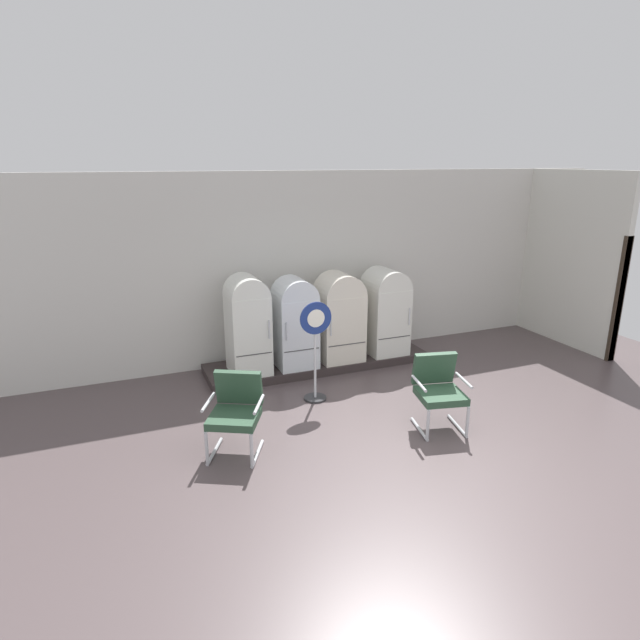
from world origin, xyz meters
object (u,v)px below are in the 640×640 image
refrigerator_1 (295,320)px  sign_stand (315,353)px  refrigerator_3 (385,309)px  armchair_right (438,387)px  refrigerator_0 (248,322)px  refrigerator_2 (339,315)px  armchair_left (236,409)px

refrigerator_1 → sign_stand: size_ratio=0.99×
refrigerator_3 → armchair_right: refrigerator_3 is taller
sign_stand → refrigerator_1: bearing=86.3°
refrigerator_1 → refrigerator_0: bearing=178.3°
refrigerator_3 → refrigerator_1: bearing=-178.3°
refrigerator_0 → armchair_right: refrigerator_0 is taller
refrigerator_1 → refrigerator_2: (0.76, 0.02, 0.00)m
refrigerator_0 → sign_stand: bearing=-57.4°
refrigerator_0 → armchair_left: bearing=-108.7°
refrigerator_3 → armchair_left: 3.65m
refrigerator_0 → refrigerator_2: refrigerator_0 is taller
refrigerator_2 → armchair_right: 2.40m
refrigerator_1 → sign_stand: (-0.07, -1.03, -0.18)m
refrigerator_0 → armchair_right: (1.81, -2.36, -0.40)m
refrigerator_3 → armchair_right: bearing=-102.6°
refrigerator_0 → armchair_right: 3.00m
refrigerator_2 → sign_stand: 1.35m
refrigerator_1 → armchair_left: refrigerator_1 is taller
refrigerator_2 → armchair_right: (0.31, -2.35, -0.35)m
refrigerator_3 → sign_stand: bearing=-147.1°
refrigerator_3 → refrigerator_2: bearing=-177.9°
refrigerator_1 → armchair_right: 2.59m
refrigerator_1 → armchair_right: refrigerator_1 is taller
refrigerator_1 → armchair_right: size_ratio=1.51×
refrigerator_3 → armchair_left: bearing=-146.2°
armchair_right → refrigerator_3: bearing=77.4°
sign_stand → refrigerator_3: bearing=32.9°
refrigerator_0 → armchair_right: size_ratio=1.60×
refrigerator_2 → refrigerator_1: bearing=-178.7°
refrigerator_2 → armchair_right: bearing=-82.4°
refrigerator_0 → armchair_left: 2.14m
refrigerator_2 → refrigerator_3: 0.84m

